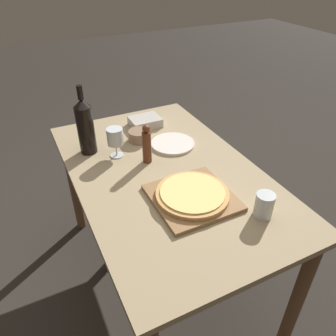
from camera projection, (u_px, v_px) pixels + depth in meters
name	position (u px, v px, depth m)	size (l,w,h in m)	color
ground_plane	(166.00, 272.00, 1.98)	(12.00, 12.00, 0.00)	#2D2823
dining_table	(165.00, 188.00, 1.61)	(0.83, 1.36, 0.75)	#9E8966
cutting_board	(192.00, 197.00, 1.38)	(0.33, 0.33, 0.02)	olive
pizza	(192.00, 194.00, 1.37)	(0.31, 0.31, 0.02)	tan
wine_bottle	(85.00, 126.00, 1.61)	(0.08, 0.08, 0.36)	black
pepper_mill	(147.00, 145.00, 1.57)	(0.04, 0.04, 0.20)	#5B2D19
wine_glass	(115.00, 137.00, 1.60)	(0.08, 0.08, 0.15)	silver
small_bowl	(138.00, 136.00, 1.78)	(0.11, 0.11, 0.06)	#84664C
drinking_tumbler	(264.00, 205.00, 1.27)	(0.07, 0.07, 0.10)	silver
dinner_plate	(173.00, 144.00, 1.75)	(0.23, 0.23, 0.01)	silver
food_container	(145.00, 122.00, 1.92)	(0.17, 0.14, 0.05)	#BCB7AD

